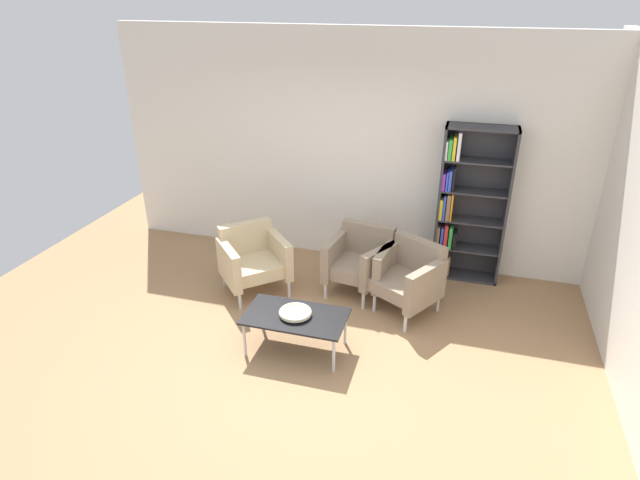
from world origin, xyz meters
TOP-DOWN VIEW (x-y plane):
  - ground_plane at (0.00, 0.00)m, footprint 8.32×8.32m
  - plaster_back_panel at (0.00, 2.46)m, footprint 6.40×0.12m
  - bookshelf_tall at (1.34, 2.25)m, footprint 0.80×0.30m
  - coffee_table_low at (-0.13, 0.24)m, footprint 1.00×0.56m
  - decorative_bowl at (-0.13, 0.24)m, footprint 0.32×0.32m
  - armchair_spare_guest at (0.25, 1.54)m, footprint 0.81×0.76m
  - armchair_by_bookshelf at (-0.98, 1.21)m, footprint 0.95×0.95m
  - armchair_corner_red at (0.80, 1.30)m, footprint 0.94×0.91m

SIDE VIEW (x-z plane):
  - ground_plane at x=0.00m, z-range 0.00..0.00m
  - coffee_table_low at x=-0.13m, z-range 0.17..0.57m
  - armchair_spare_guest at x=0.25m, z-range 0.02..0.80m
  - armchair_by_bookshelf at x=-0.98m, z-range 0.02..0.80m
  - armchair_corner_red at x=0.80m, z-range 0.02..0.80m
  - decorative_bowl at x=-0.13m, z-range 0.41..0.46m
  - bookshelf_tall at x=1.34m, z-range -0.03..1.87m
  - plaster_back_panel at x=0.00m, z-range 0.00..2.90m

